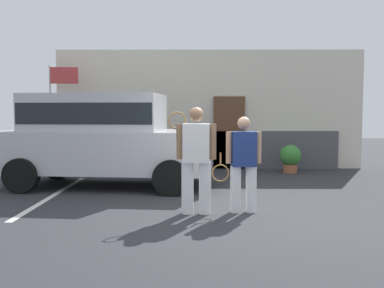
# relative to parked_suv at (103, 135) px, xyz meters

# --- Properties ---
(ground_plane) EXTENTS (40.00, 40.00, 0.00)m
(ground_plane) POSITION_rel_parked_suv_xyz_m (2.47, -2.54, -1.15)
(ground_plane) COLOR #2D2D33
(parking_stripe_0) EXTENTS (0.12, 4.40, 0.01)m
(parking_stripe_0) POSITION_rel_parked_suv_xyz_m (-0.77, -1.04, -1.14)
(parking_stripe_0) COLOR silver
(parking_stripe_0) RESTS_ON ground_plane
(house_frontage) EXTENTS (8.89, 0.40, 3.44)m
(house_frontage) POSITION_rel_parked_suv_xyz_m (2.48, 3.22, 0.47)
(house_frontage) COLOR beige
(house_frontage) RESTS_ON ground_plane
(parked_suv) EXTENTS (4.74, 2.47, 2.05)m
(parked_suv) POSITION_rel_parked_suv_xyz_m (0.00, 0.00, 0.00)
(parked_suv) COLOR #B7B7BC
(parked_suv) RESTS_ON ground_plane
(tennis_player_man) EXTENTS (0.78, 0.29, 1.75)m
(tennis_player_man) POSITION_rel_parked_suv_xyz_m (2.07, -2.63, -0.23)
(tennis_player_man) COLOR white
(tennis_player_man) RESTS_ON ground_plane
(tennis_player_woman) EXTENTS (0.86, 0.28, 1.59)m
(tennis_player_woman) POSITION_rel_parked_suv_xyz_m (2.85, -2.52, -0.32)
(tennis_player_woman) COLOR white
(tennis_player_woman) RESTS_ON ground_plane
(potted_plant_by_porch) EXTENTS (0.58, 0.58, 0.76)m
(potted_plant_by_porch) POSITION_rel_parked_suv_xyz_m (4.65, 2.21, -0.72)
(potted_plant_by_porch) COLOR #9E5638
(potted_plant_by_porch) RESTS_ON ground_plane
(flag_pole) EXTENTS (0.80, 0.10, 2.93)m
(flag_pole) POSITION_rel_parked_suv_xyz_m (-1.76, 2.44, 0.89)
(flag_pole) COLOR silver
(flag_pole) RESTS_ON ground_plane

